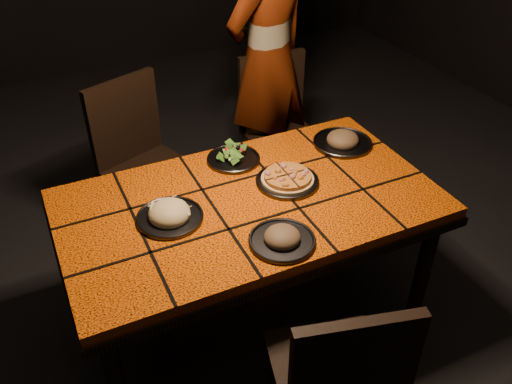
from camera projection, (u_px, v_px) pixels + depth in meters
name	position (u px, v px, depth m)	size (l,w,h in m)	color
room_shell	(248.00, 26.00, 1.88)	(6.04, 7.04, 3.08)	black
dining_table	(250.00, 213.00, 2.36)	(1.62, 0.92, 0.75)	#EC5907
chair_near	(339.00, 376.00, 1.86)	(0.50, 0.50, 0.92)	black
chair_far_left	(140.00, 154.00, 2.99)	(0.56, 0.56, 0.96)	black
chair_far_right	(277.00, 121.00, 3.35)	(0.45, 0.45, 0.93)	black
diner	(269.00, 59.00, 3.22)	(0.65, 0.42, 1.78)	brown
plate_pizza	(287.00, 179.00, 2.41)	(0.28, 0.28, 0.04)	#37373C
plate_pasta	(170.00, 215.00, 2.19)	(0.27, 0.27, 0.09)	#37373C
plate_salad	(233.00, 156.00, 2.55)	(0.25, 0.25, 0.07)	#37373C
plate_mushroom_a	(282.00, 238.00, 2.08)	(0.26, 0.26, 0.09)	#37373C
plate_mushroom_b	(343.00, 140.00, 2.67)	(0.29, 0.29, 0.10)	#37373C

